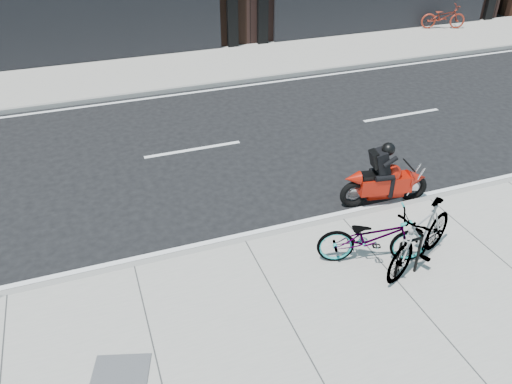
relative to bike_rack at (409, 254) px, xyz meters
name	(u,v)px	position (x,y,z in m)	size (l,w,h in m)	color
ground	(215,191)	(-2.21, 3.73, -0.56)	(120.00, 120.00, 0.00)	black
sidewalk_near	(318,376)	(-2.21, -1.27, -0.50)	(60.00, 6.00, 0.13)	gray
sidewalk_far	(152,72)	(-2.21, 11.48, -0.50)	(60.00, 3.50, 0.13)	gray
bike_rack	(409,254)	(0.00, 0.00, 0.00)	(0.44, 0.06, 0.73)	black
bicycle_front	(373,237)	(-0.36, 0.52, 0.06)	(0.65, 1.87, 0.98)	gray
bicycle_rear	(421,237)	(0.32, 0.16, 0.15)	(0.55, 1.94, 1.17)	gray
motorcycle	(389,179)	(0.99, 2.12, 0.01)	(1.86, 0.66, 1.40)	black
bicycle_far	(443,17)	(10.29, 12.57, 0.05)	(0.64, 1.84, 0.96)	maroon
utility_grate	(120,378)	(-4.72, -0.44, -0.42)	(0.75, 0.75, 0.01)	#474749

